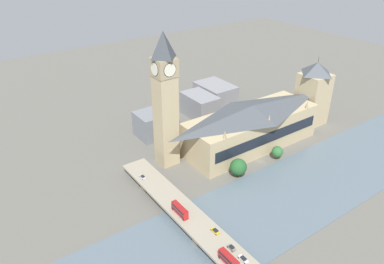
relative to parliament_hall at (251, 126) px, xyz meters
name	(u,v)px	position (x,y,z in m)	size (l,w,h in m)	color
ground_plane	(260,161)	(-17.94, 8.00, -13.92)	(600.00, 600.00, 0.00)	#605E56
river_water	(303,188)	(-49.98, 8.00, -13.77)	(52.09, 360.00, 0.30)	slate
parliament_hall	(251,126)	(0.00, 0.00, 0.00)	(30.34, 88.68, 28.00)	tan
clock_tower	(165,97)	(13.97, 53.78, 28.12)	(12.07, 12.07, 78.01)	tan
victoria_tower	(313,93)	(0.06, -57.39, 8.33)	(18.11, 18.11, 48.48)	tan
road_bridge	(205,232)	(-49.98, 74.06, -9.59)	(136.19, 13.70, 5.36)	gray
double_decker_bus_mid	(229,259)	(-70.32, 77.59, -6.01)	(10.41, 2.66, 4.61)	red
double_decker_bus_rear	(180,210)	(-34.52, 77.04, -5.96)	(10.86, 2.62, 4.72)	red
car_northbound_lead	(215,231)	(-53.34, 70.86, -7.86)	(4.54, 1.92, 1.37)	gold
car_northbound_mid	(143,177)	(1.02, 77.30, -7.87)	(3.89, 1.79, 1.40)	silver
car_northbound_tail	(243,259)	(-72.27, 71.54, -7.85)	(4.71, 1.79, 1.39)	silver
car_southbound_lead	(231,248)	(-64.95, 71.51, -7.81)	(3.94, 1.83, 1.50)	slate
city_block_west	(215,95)	(61.96, -20.35, -5.18)	(30.44, 21.75, 17.47)	gray
city_block_center	(155,124)	(47.20, 42.34, -5.51)	(19.47, 24.56, 16.81)	slate
city_block_east	(200,105)	(53.87, 0.49, -5.63)	(27.64, 17.83, 16.57)	gray
tree_embankment_near	(238,167)	(-21.89, 29.66, -7.38)	(9.50, 9.50, 11.29)	brown
tree_embankment_mid	(277,152)	(-21.71, -1.61, -8.60)	(6.84, 6.84, 8.75)	brown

